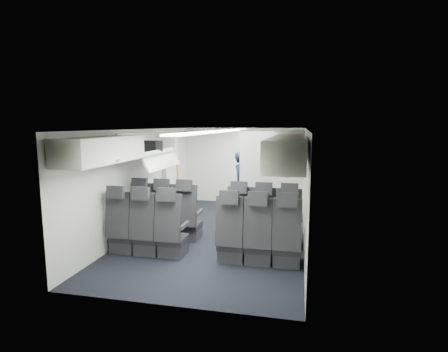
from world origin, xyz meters
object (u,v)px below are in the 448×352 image
at_px(seat_row_mid, 201,236).
at_px(galley_unit, 276,172).
at_px(flight_attendant, 242,183).
at_px(boarding_door, 171,175).
at_px(carry_on_bag, 151,146).
at_px(seat_row_front, 214,221).

relative_size(seat_row_mid, galley_unit, 1.75).
xyz_separation_m(seat_row_mid, flight_attendant, (0.18, 3.09, 0.39)).
xyz_separation_m(galley_unit, boarding_door, (-2.59, -1.17, 0.00)).
xyz_separation_m(galley_unit, carry_on_bag, (-2.35, -2.89, 0.86)).
bearing_deg(seat_row_mid, boarding_door, 118.77).
height_order(flight_attendant, carry_on_bag, carry_on_bag).
distance_m(galley_unit, flight_attendant, 1.32).
bearing_deg(seat_row_front, flight_attendant, 85.29).
height_order(seat_row_front, boarding_door, boarding_door).
relative_size(seat_row_front, flight_attendant, 2.11).
xyz_separation_m(boarding_door, flight_attendant, (1.82, 0.11, -0.17)).
height_order(seat_row_mid, boarding_door, boarding_door).
bearing_deg(carry_on_bag, flight_attendant, 59.45).
bearing_deg(galley_unit, seat_row_front, -106.28).
bearing_deg(seat_row_front, carry_on_bag, 165.28).
height_order(boarding_door, flight_attendant, boarding_door).
distance_m(seat_row_mid, flight_attendant, 3.12).
bearing_deg(carry_on_bag, seat_row_mid, -31.92).
distance_m(galley_unit, boarding_door, 2.84).
distance_m(seat_row_front, boarding_door, 2.71).
height_order(seat_row_mid, galley_unit, galley_unit).
relative_size(seat_row_mid, boarding_door, 1.79).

